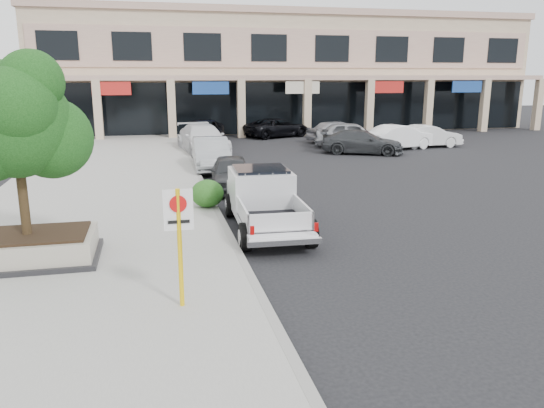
% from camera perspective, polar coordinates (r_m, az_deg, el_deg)
% --- Properties ---
extents(ground, '(120.00, 120.00, 0.00)m').
position_cam_1_polar(ground, '(12.95, 3.85, -6.53)').
color(ground, black).
rests_on(ground, ground).
extents(sidewalk, '(8.00, 52.00, 0.15)m').
position_cam_1_polar(sidewalk, '(18.27, -18.63, -0.96)').
color(sidewalk, gray).
rests_on(sidewalk, ground).
extents(curb, '(0.20, 52.00, 0.15)m').
position_cam_1_polar(curb, '(18.28, -6.23, -0.31)').
color(curb, gray).
rests_on(curb, ground).
extents(strip_mall, '(40.55, 12.43, 9.50)m').
position_cam_1_polar(strip_mall, '(47.00, 1.37, 14.01)').
color(strip_mall, tan).
rests_on(strip_mall, ground).
extents(planter, '(3.20, 2.20, 0.68)m').
position_cam_1_polar(planter, '(13.91, -24.68, -4.29)').
color(planter, black).
rests_on(planter, sidewalk).
extents(planter_tree, '(2.90, 2.55, 4.00)m').
position_cam_1_polar(planter_tree, '(13.49, -25.24, 7.91)').
color(planter_tree, black).
rests_on(planter_tree, planter).
extents(no_parking_sign, '(0.55, 0.09, 2.30)m').
position_cam_1_polar(no_parking_sign, '(10.03, -9.95, -2.94)').
color(no_parking_sign, yellow).
rests_on(no_parking_sign, sidewalk).
extents(hedge, '(1.10, 0.99, 0.93)m').
position_cam_1_polar(hedge, '(17.86, -6.97, 1.13)').
color(hedge, '#204313').
rests_on(hedge, sidewalk).
extents(pickup_truck, '(2.23, 5.53, 1.72)m').
position_cam_1_polar(pickup_truck, '(15.52, -0.64, 0.23)').
color(pickup_truck, silver).
rests_on(pickup_truck, ground).
extents(curb_car_a, '(2.06, 4.17, 1.37)m').
position_cam_1_polar(curb_car_a, '(21.17, -4.39, 3.34)').
color(curb_car_a, '#2A2C2F').
rests_on(curb_car_a, ground).
extents(curb_car_b, '(1.80, 4.75, 1.55)m').
position_cam_1_polar(curb_car_b, '(25.91, -6.58, 5.39)').
color(curb_car_b, '#A1A5A9').
rests_on(curb_car_b, ground).
extents(curb_car_c, '(3.03, 5.93, 1.65)m').
position_cam_1_polar(curb_car_c, '(31.70, -7.45, 6.96)').
color(curb_car_c, silver).
rests_on(curb_car_c, ground).
extents(curb_car_d, '(3.37, 6.10, 1.62)m').
position_cam_1_polar(curb_car_d, '(35.66, -7.28, 7.67)').
color(curb_car_d, black).
rests_on(curb_car_d, ground).
extents(lot_car_a, '(5.12, 3.03, 1.63)m').
position_cam_1_polar(lot_car_a, '(34.15, 8.61, 7.38)').
color(lot_car_a, '#929499').
rests_on(lot_car_a, ground).
extents(lot_car_b, '(4.85, 2.80, 1.51)m').
position_cam_1_polar(lot_car_b, '(33.94, 13.57, 7.01)').
color(lot_car_b, white).
rests_on(lot_car_b, ground).
extents(lot_car_c, '(5.12, 3.74, 1.38)m').
position_cam_1_polar(lot_car_c, '(31.52, 9.66, 6.59)').
color(lot_car_c, '#2F3134').
rests_on(lot_car_c, ground).
extents(lot_car_d, '(5.54, 4.05, 1.40)m').
position_cam_1_polar(lot_car_d, '(39.70, 0.57, 8.22)').
color(lot_car_d, black).
rests_on(lot_car_d, ground).
extents(lot_car_e, '(4.77, 2.93, 1.52)m').
position_cam_1_polar(lot_car_e, '(36.87, 7.09, 7.79)').
color(lot_car_e, '#98999F').
rests_on(lot_car_e, ground).
extents(lot_car_f, '(4.32, 1.60, 1.41)m').
position_cam_1_polar(lot_car_f, '(35.42, 16.40, 7.03)').
color(lot_car_f, silver).
rests_on(lot_car_f, ground).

